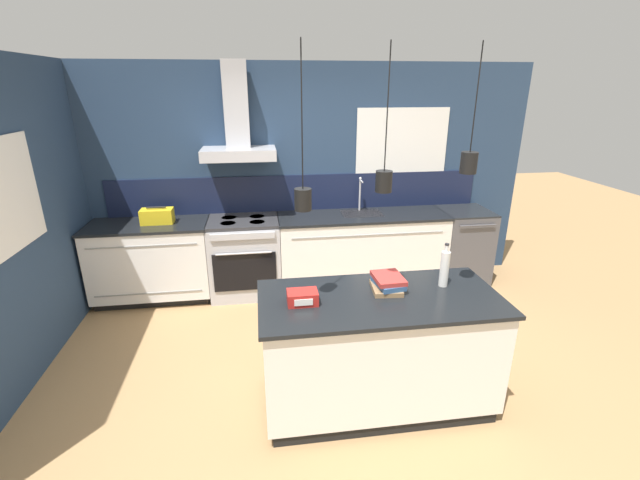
% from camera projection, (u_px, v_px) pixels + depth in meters
% --- Properties ---
extents(ground_plane, '(16.00, 16.00, 0.00)m').
position_uv_depth(ground_plane, '(324.00, 375.00, 3.68)').
color(ground_plane, '#A87F51').
rests_on(ground_plane, ground).
extents(wall_back, '(5.60, 2.52, 2.60)m').
position_uv_depth(wall_back, '(296.00, 174.00, 5.06)').
color(wall_back, navy).
rests_on(wall_back, ground_plane).
extents(wall_left, '(0.08, 3.80, 2.60)m').
position_uv_depth(wall_left, '(23.00, 218.00, 3.55)').
color(wall_left, navy).
rests_on(wall_left, ground_plane).
extents(counter_run_left, '(1.30, 0.64, 0.91)m').
position_uv_depth(counter_run_left, '(152.00, 261.00, 4.86)').
color(counter_run_left, black).
rests_on(counter_run_left, ground_plane).
extents(counter_run_sink, '(2.00, 0.64, 1.32)m').
position_uv_depth(counter_run_sink, '(361.00, 250.00, 5.19)').
color(counter_run_sink, black).
rests_on(counter_run_sink, ground_plane).
extents(oven_range, '(0.80, 0.66, 0.91)m').
position_uv_depth(oven_range, '(245.00, 257.00, 5.00)').
color(oven_range, '#B5B5BA').
rests_on(oven_range, ground_plane).
extents(dishwasher, '(0.58, 0.65, 0.91)m').
position_uv_depth(dishwasher, '(461.00, 245.00, 5.36)').
color(dishwasher, '#4C4C51').
rests_on(dishwasher, ground_plane).
extents(kitchen_island, '(1.76, 0.82, 0.91)m').
position_uv_depth(kitchen_island, '(377.00, 350.00, 3.24)').
color(kitchen_island, black).
rests_on(kitchen_island, ground_plane).
extents(bottle_on_island, '(0.07, 0.07, 0.34)m').
position_uv_depth(bottle_on_island, '(445.00, 268.00, 3.21)').
color(bottle_on_island, silver).
rests_on(bottle_on_island, kitchen_island).
extents(book_stack, '(0.24, 0.29, 0.11)m').
position_uv_depth(book_stack, '(388.00, 283.00, 3.17)').
color(book_stack, olive).
rests_on(book_stack, kitchen_island).
extents(red_supply_box, '(0.21, 0.15, 0.09)m').
position_uv_depth(red_supply_box, '(302.00, 297.00, 2.97)').
color(red_supply_box, red).
rests_on(red_supply_box, kitchen_island).
extents(yellow_toolbox, '(0.34, 0.18, 0.19)m').
position_uv_depth(yellow_toolbox, '(157.00, 216.00, 4.69)').
color(yellow_toolbox, gold).
rests_on(yellow_toolbox, counter_run_left).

